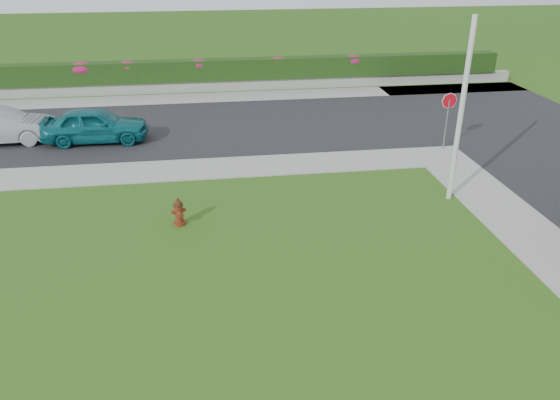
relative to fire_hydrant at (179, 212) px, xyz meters
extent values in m
plane|color=black|center=(2.80, -4.79, -0.39)|extent=(120.00, 120.00, 0.00)
cube|color=black|center=(-2.20, 9.21, -0.37)|extent=(26.00, 8.00, 0.04)
cube|color=gray|center=(-3.20, 4.21, -0.37)|extent=(24.00, 2.00, 0.04)
cube|color=gray|center=(9.80, 4.21, -0.37)|extent=(2.00, 2.00, 0.04)
cube|color=gray|center=(1.80, 14.21, -0.37)|extent=(34.00, 2.00, 0.04)
cube|color=gray|center=(1.80, 15.71, -0.09)|extent=(34.00, 0.40, 0.60)
cube|color=black|center=(1.80, 15.81, 0.76)|extent=(32.00, 0.90, 1.10)
cylinder|color=#4D190C|center=(0.00, 0.01, -0.35)|extent=(0.36, 0.36, 0.08)
cylinder|color=#4D190C|center=(0.00, 0.01, -0.04)|extent=(0.24, 0.24, 0.54)
cylinder|color=black|center=(0.00, 0.01, 0.23)|extent=(0.29, 0.29, 0.05)
sphere|color=black|center=(0.00, 0.01, 0.26)|extent=(0.24, 0.24, 0.24)
cylinder|color=black|center=(0.00, 0.01, 0.40)|extent=(0.07, 0.07, 0.07)
cylinder|color=#4D190C|center=(-0.15, -0.05, 0.04)|extent=(0.14, 0.15, 0.12)
cylinder|color=#4D190C|center=(0.14, 0.06, 0.04)|extent=(0.14, 0.15, 0.12)
cylinder|color=#4D190C|center=(0.05, -0.14, -0.02)|extent=(0.19, 0.17, 0.16)
imported|color=#0E626A|center=(-3.52, 7.79, 0.36)|extent=(4.20, 1.74, 1.42)
cylinder|color=silver|center=(8.55, 0.60, 2.43)|extent=(0.16, 0.16, 5.65)
cylinder|color=slate|center=(10.24, 4.97, 0.61)|extent=(0.06, 0.06, 2.02)
cylinder|color=#B50C19|center=(10.24, 4.97, 1.58)|extent=(0.59, 0.06, 0.59)
cylinder|color=white|center=(10.24, 4.97, 1.58)|extent=(0.62, 0.05, 0.62)
ellipsoid|color=#B21E50|center=(-5.35, 15.71, 1.04)|extent=(1.35, 0.87, 0.67)
ellipsoid|color=#B21E50|center=(-2.96, 15.71, 1.08)|extent=(1.13, 0.73, 0.56)
ellipsoid|color=#B21E50|center=(0.80, 15.71, 1.08)|extent=(1.16, 0.75, 0.58)
ellipsoid|color=#B21E50|center=(5.12, 15.71, 1.09)|extent=(1.08, 0.69, 0.54)
ellipsoid|color=#B21E50|center=(9.39, 15.71, 1.06)|extent=(1.22, 0.78, 0.61)
camera|label=1|loc=(0.89, -14.37, 7.08)|focal=35.00mm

